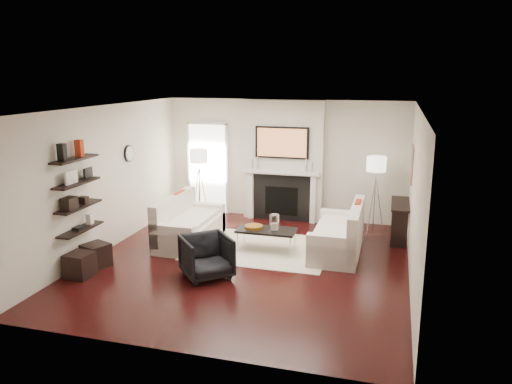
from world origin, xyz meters
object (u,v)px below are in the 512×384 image
(ottoman_near, at_px, (96,255))
(lamp_left_shade, at_px, (199,156))
(coffee_table, at_px, (267,230))
(loveseat_left_base, at_px, (190,232))
(armchair, at_px, (207,255))
(loveseat_right_base, at_px, (337,242))
(lamp_right_shade, at_px, (376,164))

(ottoman_near, bearing_deg, lamp_left_shade, 79.23)
(coffee_table, bearing_deg, loveseat_left_base, 178.46)
(armchair, xyz_separation_m, ottoman_near, (-2.01, -0.08, -0.18))
(loveseat_right_base, bearing_deg, lamp_left_shade, 155.80)
(armchair, distance_m, lamp_left_shade, 3.63)
(loveseat_right_base, distance_m, ottoman_near, 4.31)
(lamp_left_shade, height_order, lamp_right_shade, same)
(loveseat_right_base, height_order, armchair, armchair)
(lamp_right_shade, bearing_deg, armchair, -128.03)
(lamp_left_shade, bearing_deg, armchair, -66.29)
(loveseat_left_base, distance_m, ottoman_near, 1.92)
(lamp_left_shade, bearing_deg, lamp_right_shade, 0.42)
(armchair, height_order, lamp_left_shade, lamp_left_shade)
(ottoman_near, bearing_deg, loveseat_left_base, 55.83)
(loveseat_right_base, distance_m, coffee_table, 1.32)
(ottoman_near, bearing_deg, coffee_table, 30.32)
(lamp_left_shade, bearing_deg, loveseat_left_base, -74.65)
(loveseat_left_base, bearing_deg, ottoman_near, -124.17)
(loveseat_left_base, height_order, lamp_right_shade, lamp_right_shade)
(loveseat_right_base, height_order, ottoman_near, loveseat_right_base)
(loveseat_right_base, xyz_separation_m, lamp_left_shade, (-3.31, 1.49, 1.24))
(armchair, xyz_separation_m, lamp_right_shade, (2.51, 3.20, 1.07))
(lamp_right_shade, bearing_deg, lamp_left_shade, -179.58)
(loveseat_right_base, xyz_separation_m, lamp_right_shade, (0.59, 1.52, 1.24))
(coffee_table, height_order, armchair, armchair)
(loveseat_left_base, bearing_deg, lamp_right_shade, 26.27)
(lamp_left_shade, xyz_separation_m, lamp_right_shade, (3.90, 0.03, 0.00))
(loveseat_right_base, distance_m, armchair, 2.56)
(loveseat_right_base, distance_m, lamp_left_shade, 3.84)
(loveseat_left_base, height_order, ottoman_near, loveseat_left_base)
(loveseat_left_base, bearing_deg, loveseat_right_base, 3.63)
(armchair, distance_m, lamp_right_shade, 4.21)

